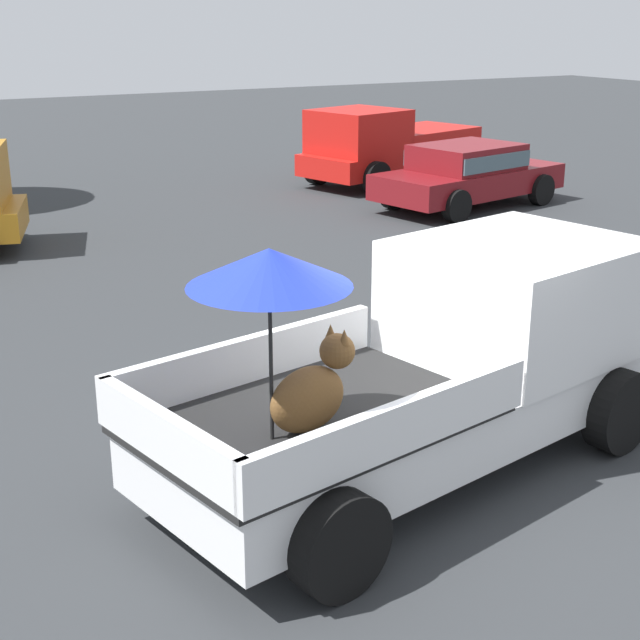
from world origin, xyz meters
TOP-DOWN VIEW (x-y plane):
  - ground_plane at (0.00, 0.00)m, footprint 80.00×80.00m
  - pickup_truck_main at (0.41, 0.07)m, footprint 5.32×3.05m
  - pickup_truck_far at (7.85, 12.57)m, footprint 5.10×3.11m
  - parked_sedan_near at (7.70, 9.19)m, footprint 4.56×2.60m

SIDE VIEW (x-z plane):
  - ground_plane at x=0.00m, z-range 0.00..0.00m
  - parked_sedan_near at x=7.70m, z-range 0.08..1.41m
  - pickup_truck_far at x=7.85m, z-range -0.03..1.77m
  - pickup_truck_main at x=0.41m, z-range -0.21..2.15m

